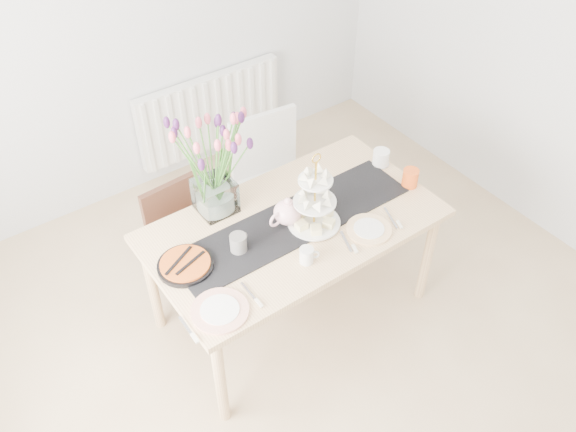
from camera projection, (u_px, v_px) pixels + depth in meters
room_shell at (352, 211)px, 2.58m from camera, size 4.50×4.50×4.50m
radiator at (211, 112)px, 4.68m from camera, size 1.20×0.08×0.60m
dining_table at (293, 232)px, 3.38m from camera, size 1.60×0.90×0.75m
chair_brown at (182, 233)px, 3.73m from camera, size 0.42×0.42×0.75m
chair_white at (273, 174)px, 3.97m from camera, size 0.51×0.51×0.94m
table_runner at (294, 222)px, 3.33m from camera, size 1.40×0.35×0.01m
tulip_vase at (210, 152)px, 3.14m from camera, size 0.72×0.72×0.62m
cake_stand at (314, 207)px, 3.24m from camera, size 0.29×0.29×0.42m
teapot at (288, 212)px, 3.28m from camera, size 0.27×0.23×0.16m
cream_jug at (381, 158)px, 3.68m from camera, size 0.12×0.12×0.10m
tart_tin at (185, 265)px, 3.08m from camera, size 0.29×0.29×0.03m
mug_grey at (238, 243)px, 3.14m from camera, size 0.12×0.12×0.11m
mug_white at (307, 255)px, 3.09m from camera, size 0.10×0.10×0.09m
mug_orange at (410, 178)px, 3.53m from camera, size 0.12×0.12×0.11m
plate_left at (220, 311)px, 2.87m from camera, size 0.28×0.28×0.01m
plate_right at (369, 229)px, 3.28m from camera, size 0.32×0.32×0.01m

